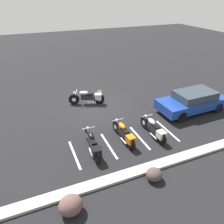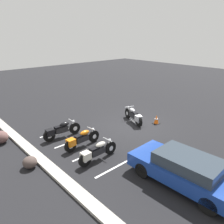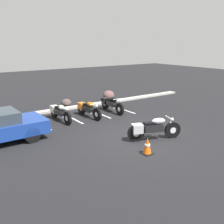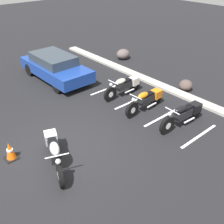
{
  "view_description": "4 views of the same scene",
  "coord_description": "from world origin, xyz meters",
  "px_view_note": "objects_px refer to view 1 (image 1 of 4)",
  "views": [
    {
      "loc": [
        3.82,
        12.06,
        6.63
      ],
      "look_at": [
        -0.29,
        2.18,
        0.6
      ],
      "focal_mm": 35.0,
      "sensor_mm": 36.0,
      "label": 1
    },
    {
      "loc": [
        -8.73,
        9.86,
        5.59
      ],
      "look_at": [
        0.73,
        1.18,
        1.02
      ],
      "focal_mm": 35.0,
      "sensor_mm": 36.0,
      "label": 2
    },
    {
      "loc": [
        -7.0,
        -7.91,
        3.95
      ],
      "look_at": [
        0.39,
        2.61,
        0.53
      ],
      "focal_mm": 42.0,
      "sensor_mm": 36.0,
      "label": 3
    },
    {
      "loc": [
        6.13,
        -3.11,
        5.63
      ],
      "look_at": [
        0.29,
        1.92,
        0.94
      ],
      "focal_mm": 42.0,
      "sensor_mm": 36.0,
      "label": 4
    }
  ],
  "objects_px": {
    "parked_bike_2": "(93,144)",
    "landscape_rock_1": "(154,175)",
    "motorcycle_silver_featured": "(88,97)",
    "car_blue": "(193,101)",
    "parked_bike_1": "(124,133)",
    "traffic_cone": "(100,92)",
    "landscape_rock_2": "(71,205)",
    "parked_bike_0": "(154,129)"
  },
  "relations": [
    {
      "from": "parked_bike_1",
      "to": "landscape_rock_2",
      "type": "relative_size",
      "value": 2.68
    },
    {
      "from": "landscape_rock_1",
      "to": "landscape_rock_2",
      "type": "xyz_separation_m",
      "value": [
        3.37,
        0.18,
        0.08
      ]
    },
    {
      "from": "car_blue",
      "to": "landscape_rock_2",
      "type": "relative_size",
      "value": 5.25
    },
    {
      "from": "car_blue",
      "to": "traffic_cone",
      "type": "height_order",
      "value": "car_blue"
    },
    {
      "from": "parked_bike_2",
      "to": "traffic_cone",
      "type": "height_order",
      "value": "parked_bike_2"
    },
    {
      "from": "landscape_rock_2",
      "to": "traffic_cone",
      "type": "xyz_separation_m",
      "value": [
        -4.07,
        -8.46,
        -0.05
      ]
    },
    {
      "from": "parked_bike_2",
      "to": "landscape_rock_2",
      "type": "relative_size",
      "value": 2.78
    },
    {
      "from": "traffic_cone",
      "to": "motorcycle_silver_featured",
      "type": "bearing_deg",
      "value": 40.42
    },
    {
      "from": "parked_bike_1",
      "to": "parked_bike_2",
      "type": "distance_m",
      "value": 1.71
    },
    {
      "from": "motorcycle_silver_featured",
      "to": "parked_bike_0",
      "type": "distance_m",
      "value": 5.19
    },
    {
      "from": "parked_bike_2",
      "to": "traffic_cone",
      "type": "relative_size",
      "value": 3.71
    },
    {
      "from": "car_blue",
      "to": "landscape_rock_1",
      "type": "bearing_deg",
      "value": 36.33
    },
    {
      "from": "parked_bike_2",
      "to": "car_blue",
      "type": "height_order",
      "value": "car_blue"
    },
    {
      "from": "landscape_rock_1",
      "to": "motorcycle_silver_featured",
      "type": "bearing_deg",
      "value": -86.69
    },
    {
      "from": "parked_bike_1",
      "to": "landscape_rock_1",
      "type": "height_order",
      "value": "parked_bike_1"
    },
    {
      "from": "car_blue",
      "to": "parked_bike_0",
      "type": "bearing_deg",
      "value": 20.8
    },
    {
      "from": "parked_bike_0",
      "to": "motorcycle_silver_featured",
      "type": "bearing_deg",
      "value": 21.03
    },
    {
      "from": "motorcycle_silver_featured",
      "to": "parked_bike_1",
      "type": "bearing_deg",
      "value": 116.3
    },
    {
      "from": "landscape_rock_1",
      "to": "traffic_cone",
      "type": "distance_m",
      "value": 8.31
    },
    {
      "from": "landscape_rock_1",
      "to": "traffic_cone",
      "type": "bearing_deg",
      "value": -94.86
    },
    {
      "from": "landscape_rock_2",
      "to": "traffic_cone",
      "type": "distance_m",
      "value": 9.39
    },
    {
      "from": "landscape_rock_2",
      "to": "traffic_cone",
      "type": "bearing_deg",
      "value": -115.69
    },
    {
      "from": "motorcycle_silver_featured",
      "to": "parked_bike_1",
      "type": "xyz_separation_m",
      "value": [
        -0.42,
        4.58,
        -0.03
      ]
    },
    {
      "from": "motorcycle_silver_featured",
      "to": "parked_bike_2",
      "type": "relative_size",
      "value": 0.97
    },
    {
      "from": "parked_bike_0",
      "to": "parked_bike_2",
      "type": "height_order",
      "value": "parked_bike_2"
    },
    {
      "from": "motorcycle_silver_featured",
      "to": "car_blue",
      "type": "bearing_deg",
      "value": 170.36
    },
    {
      "from": "parked_bike_0",
      "to": "parked_bike_2",
      "type": "xyz_separation_m",
      "value": [
        3.26,
        -0.01,
        0.01
      ]
    },
    {
      "from": "parked_bike_2",
      "to": "landscape_rock_1",
      "type": "height_order",
      "value": "parked_bike_2"
    },
    {
      "from": "motorcycle_silver_featured",
      "to": "car_blue",
      "type": "relative_size",
      "value": 0.51
    },
    {
      "from": "car_blue",
      "to": "landscape_rock_1",
      "type": "distance_m",
      "value": 6.57
    },
    {
      "from": "parked_bike_2",
      "to": "landscape_rock_1",
      "type": "xyz_separation_m",
      "value": [
        -1.7,
        2.53,
        -0.22
      ]
    },
    {
      "from": "parked_bike_1",
      "to": "car_blue",
      "type": "bearing_deg",
      "value": -79.36
    },
    {
      "from": "parked_bike_1",
      "to": "landscape_rock_2",
      "type": "height_order",
      "value": "parked_bike_1"
    },
    {
      "from": "parked_bike_0",
      "to": "parked_bike_2",
      "type": "relative_size",
      "value": 0.97
    },
    {
      "from": "motorcycle_silver_featured",
      "to": "traffic_cone",
      "type": "distance_m",
      "value": 1.5
    },
    {
      "from": "parked_bike_1",
      "to": "car_blue",
      "type": "distance_m",
      "value": 5.35
    },
    {
      "from": "parked_bike_1",
      "to": "landscape_rock_1",
      "type": "relative_size",
      "value": 3.47
    },
    {
      "from": "parked_bike_0",
      "to": "traffic_cone",
      "type": "xyz_separation_m",
      "value": [
        0.86,
        -5.76,
        -0.17
      ]
    },
    {
      "from": "parked_bike_0",
      "to": "parked_bike_1",
      "type": "relative_size",
      "value": 1.0
    },
    {
      "from": "parked_bike_0",
      "to": "landscape_rock_2",
      "type": "xyz_separation_m",
      "value": [
        4.93,
        2.7,
        -0.13
      ]
    },
    {
      "from": "parked_bike_1",
      "to": "parked_bike_2",
      "type": "relative_size",
      "value": 0.97
    },
    {
      "from": "motorcycle_silver_featured",
      "to": "parked_bike_2",
      "type": "distance_m",
      "value": 4.96
    }
  ]
}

